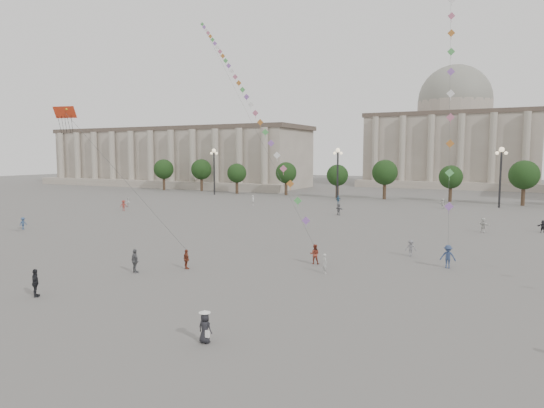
% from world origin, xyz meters
% --- Properties ---
extents(ground, '(360.00, 360.00, 0.00)m').
position_xyz_m(ground, '(0.00, 0.00, 0.00)').
color(ground, '#5C5A56').
rests_on(ground, ground).
extents(hall_west, '(84.00, 26.22, 17.20)m').
position_xyz_m(hall_west, '(-75.00, 93.89, 8.43)').
color(hall_west, gray).
rests_on(hall_west, ground).
extents(hall_central, '(48.30, 34.30, 35.50)m').
position_xyz_m(hall_central, '(0.00, 129.22, 14.23)').
color(hall_central, gray).
rests_on(hall_central, ground).
extents(tree_row, '(137.12, 5.12, 8.00)m').
position_xyz_m(tree_row, '(0.00, 78.00, 5.39)').
color(tree_row, '#3A281D').
rests_on(tree_row, ground).
extents(lamp_post_far_west, '(2.00, 0.90, 10.65)m').
position_xyz_m(lamp_post_far_west, '(-45.00, 70.00, 7.35)').
color(lamp_post_far_west, '#262628').
rests_on(lamp_post_far_west, ground).
extents(lamp_post_mid_west, '(2.00, 0.90, 10.65)m').
position_xyz_m(lamp_post_mid_west, '(-15.00, 70.00, 7.35)').
color(lamp_post_mid_west, '#262628').
rests_on(lamp_post_mid_west, ground).
extents(lamp_post_mid_east, '(2.00, 0.90, 10.65)m').
position_xyz_m(lamp_post_mid_east, '(15.00, 70.00, 7.35)').
color(lamp_post_mid_east, '#262628').
rests_on(lamp_post_mid_east, ground).
extents(person_crowd_0, '(1.10, 0.68, 1.75)m').
position_xyz_m(person_crowd_0, '(-11.95, 61.84, 0.88)').
color(person_crowd_0, '#396081').
rests_on(person_crowd_0, ground).
extents(person_crowd_1, '(0.82, 0.91, 1.54)m').
position_xyz_m(person_crowd_1, '(-44.96, 42.05, 0.77)').
color(person_crowd_1, silver).
rests_on(person_crowd_1, ground).
extents(person_crowd_2, '(1.22, 1.32, 1.79)m').
position_xyz_m(person_crowd_2, '(-40.61, 36.35, 0.90)').
color(person_crowd_2, maroon).
rests_on(person_crowd_2, ground).
extents(person_crowd_4, '(1.34, 1.59, 1.72)m').
position_xyz_m(person_crowd_4, '(6.28, 64.16, 0.86)').
color(person_crowd_4, silver).
rests_on(person_crowd_4, ground).
extents(person_crowd_5, '(0.59, 1.00, 1.53)m').
position_xyz_m(person_crowd_5, '(-37.40, 15.62, 0.77)').
color(person_crowd_5, '#344F77').
rests_on(person_crowd_5, ground).
extents(person_crowd_6, '(1.08, 0.74, 1.55)m').
position_xyz_m(person_crowd_6, '(9.25, 21.31, 0.77)').
color(person_crowd_6, slate).
rests_on(person_crowd_6, ground).
extents(person_crowd_7, '(1.56, 1.53, 1.79)m').
position_xyz_m(person_crowd_7, '(14.31, 39.29, 0.89)').
color(person_crowd_7, silver).
rests_on(person_crowd_7, ground).
extents(person_crowd_9, '(1.45, 0.75, 1.49)m').
position_xyz_m(person_crowd_9, '(20.74, 42.44, 0.75)').
color(person_crowd_9, black).
rests_on(person_crowd_9, ground).
extents(person_crowd_10, '(0.56, 0.74, 1.85)m').
position_xyz_m(person_crowd_10, '(-25.59, 53.72, 0.93)').
color(person_crowd_10, silver).
rests_on(person_crowd_10, ground).
extents(person_crowd_12, '(1.70, 1.38, 1.82)m').
position_xyz_m(person_crowd_12, '(-6.79, 47.28, 0.91)').
color(person_crowd_12, slate).
rests_on(person_crowd_12, ground).
extents(person_crowd_13, '(0.65, 0.68, 1.57)m').
position_xyz_m(person_crowd_13, '(4.42, 11.72, 0.79)').
color(person_crowd_13, '#B8B8B4').
rests_on(person_crowd_13, ground).
extents(tourist_0, '(1.03, 0.82, 1.64)m').
position_xyz_m(tourist_0, '(-6.23, 7.84, 0.82)').
color(tourist_0, brown).
rests_on(tourist_0, ground).
extents(tourist_1, '(1.07, 1.13, 1.88)m').
position_xyz_m(tourist_1, '(-10.37, -3.04, 0.94)').
color(tourist_1, black).
rests_on(tourist_1, ground).
extents(tourist_3, '(1.22, 0.88, 1.92)m').
position_xyz_m(tourist_3, '(-9.09, 4.94, 0.96)').
color(tourist_3, '#5C5C60').
rests_on(tourist_3, ground).
extents(kite_flyer_0, '(0.98, 0.85, 1.71)m').
position_xyz_m(kite_flyer_0, '(2.48, 14.38, 0.86)').
color(kite_flyer_0, brown).
rests_on(kite_flyer_0, ground).
extents(kite_flyer_1, '(1.30, 0.81, 1.94)m').
position_xyz_m(kite_flyer_1, '(12.91, 17.94, 0.97)').
color(kite_flyer_1, navy).
rests_on(kite_flyer_1, ground).
extents(hat_person, '(0.76, 0.60, 1.69)m').
position_xyz_m(hat_person, '(4.18, -4.47, 0.83)').
color(hat_person, black).
rests_on(hat_person, ground).
extents(dragon_kite, '(7.51, 0.94, 17.24)m').
position_xyz_m(dragon_kite, '(-18.83, 7.16, 12.41)').
color(dragon_kite, red).
rests_on(dragon_kite, ground).
extents(kite_train_west, '(39.40, 39.87, 66.14)m').
position_xyz_m(kite_train_west, '(-18.27, 35.66, 19.65)').
color(kite_train_west, '#3F3F3F').
rests_on(kite_train_west, ground).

